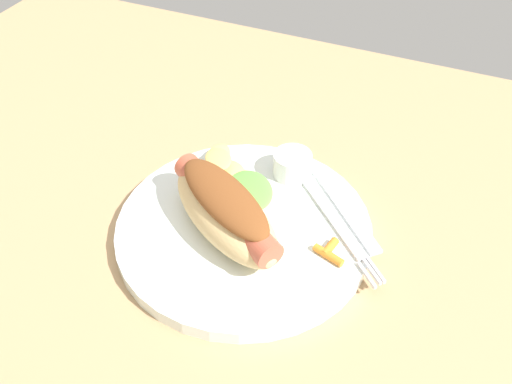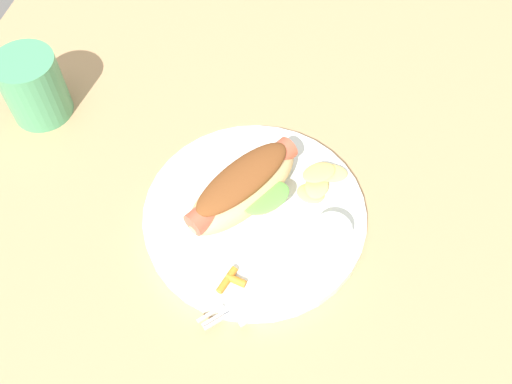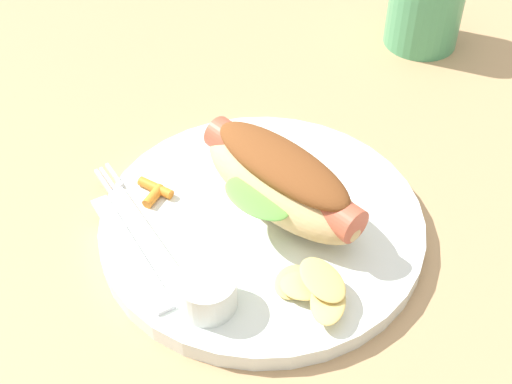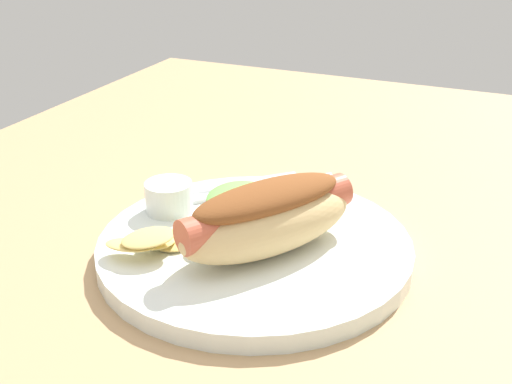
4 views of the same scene
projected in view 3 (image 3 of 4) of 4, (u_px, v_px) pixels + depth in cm
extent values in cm
cube|color=tan|center=(273.00, 226.00, 61.84)|extent=(120.00, 90.00, 1.80)
cylinder|color=white|center=(262.00, 225.00, 59.57)|extent=(26.61, 26.61, 1.60)
ellipsoid|color=#DBB77A|center=(282.00, 183.00, 58.32)|extent=(16.90, 13.82, 5.15)
cylinder|color=#C1563D|center=(282.00, 174.00, 57.68)|extent=(14.77, 10.71, 2.85)
ellipsoid|color=brown|center=(283.00, 162.00, 56.78)|extent=(14.03, 11.21, 2.25)
ellipsoid|color=#6BB74C|center=(257.00, 198.00, 55.59)|extent=(7.44, 7.11, 1.74)
cylinder|color=white|center=(207.00, 292.00, 51.86)|extent=(4.33, 4.33, 2.81)
cube|color=silver|center=(151.00, 242.00, 56.93)|extent=(10.58, 10.31, 0.40)
cube|color=silver|center=(113.00, 178.00, 62.18)|extent=(2.51, 2.44, 0.40)
cube|color=silver|center=(108.00, 180.00, 62.01)|extent=(2.51, 2.44, 0.40)
cube|color=silver|center=(103.00, 182.00, 61.84)|extent=(2.51, 2.44, 0.40)
cube|color=silver|center=(130.00, 251.00, 56.26)|extent=(10.28, 10.46, 0.36)
ellipsoid|color=#DFC168|center=(293.00, 282.00, 53.99)|extent=(3.25, 3.84, 0.50)
ellipsoid|color=#DFC168|center=(304.00, 285.00, 53.10)|extent=(3.60, 2.87, 0.80)
ellipsoid|color=#DFC168|center=(328.00, 301.00, 51.59)|extent=(3.14, 4.55, 0.84)
ellipsoid|color=#DFC168|center=(323.00, 280.00, 52.19)|extent=(5.13, 5.16, 1.04)
cylinder|color=orange|center=(156.00, 188.00, 61.00)|extent=(3.37, 1.79, 0.82)
cylinder|color=orange|center=(154.00, 196.00, 60.27)|extent=(1.32, 2.42, 0.86)
cylinder|color=#4C9E6B|center=(426.00, 5.00, 77.40)|extent=(8.02, 8.02, 9.27)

